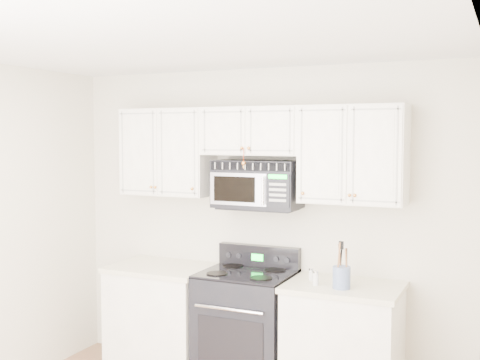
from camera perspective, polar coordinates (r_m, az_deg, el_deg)
The scene contains 9 objects.
room at distance 3.59m, azimuth -8.70°, elevation -7.67°, with size 3.51×3.51×2.61m.
base_cabinet_left at distance 5.40m, azimuth -7.32°, elevation -13.17°, with size 0.86×0.65×0.92m.
base_cabinet_right at distance 4.80m, azimuth 9.78°, elevation -15.46°, with size 0.86×0.65×0.92m.
range at distance 5.04m, azimuth 0.63°, elevation -13.74°, with size 0.72×0.66×1.11m.
upper_cabinets at distance 4.92m, azimuth 1.38°, elevation 3.01°, with size 2.44×0.37×0.75m.
microwave at distance 4.91m, azimuth 1.65°, elevation -0.38°, with size 0.70×0.40×0.39m.
utensil_crock at distance 4.52m, azimuth 9.61°, elevation -9.00°, with size 0.13×0.13×0.34m.
shaker_salt at distance 4.74m, azimuth 6.78°, elevation -8.85°, with size 0.04×0.04×0.09m.
shaker_pepper at distance 4.59m, azimuth 7.19°, elevation -9.18°, with size 0.05×0.05×0.11m.
Camera 1 is at (1.93, -2.94, 2.04)m, focal length 45.00 mm.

